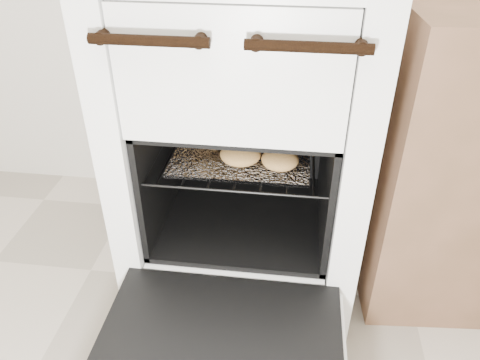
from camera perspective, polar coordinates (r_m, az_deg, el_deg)
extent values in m
cube|color=white|center=(1.31, 0.91, 6.15)|extent=(0.61, 0.65, 0.94)
cylinder|color=black|center=(0.89, -11.09, 16.33)|extent=(0.22, 0.02, 0.02)
cylinder|color=black|center=(0.85, 8.33, 15.75)|extent=(0.22, 0.02, 0.02)
cube|color=black|center=(1.07, -2.65, -19.91)|extent=(0.53, 0.41, 0.02)
cube|color=white|center=(1.08, -2.62, -20.49)|extent=(0.55, 0.43, 0.02)
cylinder|color=black|center=(1.29, -9.31, 4.52)|extent=(0.01, 0.43, 0.01)
cylinder|color=black|center=(1.24, 10.60, 3.26)|extent=(0.01, 0.43, 0.01)
cylinder|color=black|center=(1.07, -0.83, -1.38)|extent=(0.44, 0.01, 0.01)
cylinder|color=black|center=(1.42, 1.47, 7.97)|extent=(0.44, 0.01, 0.01)
cylinder|color=black|center=(1.28, -7.76, 4.44)|extent=(0.01, 0.41, 0.01)
cylinder|color=black|center=(1.26, -5.06, 4.29)|extent=(0.01, 0.41, 0.01)
cylinder|color=black|center=(1.25, -2.31, 4.13)|extent=(0.01, 0.41, 0.01)
cylinder|color=black|center=(1.24, 0.48, 3.96)|extent=(0.01, 0.41, 0.01)
cylinder|color=black|center=(1.24, 3.29, 3.77)|extent=(0.01, 0.41, 0.01)
cylinder|color=black|center=(1.24, 6.13, 3.58)|extent=(0.01, 0.41, 0.01)
cylinder|color=black|center=(1.24, 8.96, 3.38)|extent=(0.01, 0.41, 0.01)
cube|color=white|center=(1.22, 0.36, 3.74)|extent=(0.35, 0.31, 0.01)
ellipsoid|color=tan|center=(1.23, -3.11, 5.18)|extent=(0.11, 0.11, 0.04)
ellipsoid|color=tan|center=(1.25, 6.20, 5.65)|extent=(0.15, 0.15, 0.05)
ellipsoid|color=tan|center=(1.25, -0.96, 5.97)|extent=(0.14, 0.14, 0.05)
ellipsoid|color=tan|center=(1.15, 0.07, 3.21)|extent=(0.14, 0.14, 0.05)
ellipsoid|color=tan|center=(1.23, 6.09, 5.21)|extent=(0.10, 0.10, 0.05)
ellipsoid|color=tan|center=(1.25, -4.87, 5.63)|extent=(0.13, 0.13, 0.04)
ellipsoid|color=tan|center=(1.13, 4.90, 2.54)|extent=(0.12, 0.12, 0.05)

